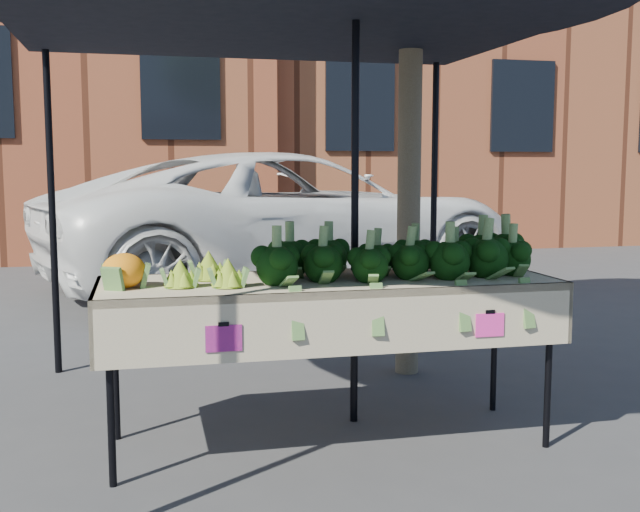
% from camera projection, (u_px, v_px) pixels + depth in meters
% --- Properties ---
extents(ground, '(90.00, 90.00, 0.00)m').
position_uv_depth(ground, '(359.00, 431.00, 4.32)').
color(ground, '#343437').
extents(table, '(2.41, 0.82, 0.90)m').
position_uv_depth(table, '(329.00, 362.00, 4.08)').
color(table, '#C3B795').
rests_on(table, ground).
extents(canopy, '(3.16, 3.16, 2.74)m').
position_uv_depth(canopy, '(292.00, 188.00, 4.33)').
color(canopy, black).
rests_on(canopy, ground).
extents(broccoli_heap, '(1.61, 0.58, 0.27)m').
position_uv_depth(broccoli_heap, '(397.00, 251.00, 4.13)').
color(broccoli_heap, black).
rests_on(broccoli_heap, table).
extents(romanesco_cluster, '(0.44, 0.48, 0.21)m').
position_uv_depth(romanesco_cluster, '(202.00, 264.00, 3.85)').
color(romanesco_cluster, '#98AC27').
rests_on(romanesco_cluster, table).
extents(cauliflower_pair, '(0.21, 0.21, 0.19)m').
position_uv_depth(cauliflower_pair, '(124.00, 269.00, 3.73)').
color(cauliflower_pair, orange).
rests_on(cauliflower_pair, table).
extents(vehicle, '(2.35, 3.10, 5.98)m').
position_uv_depth(vehicle, '(288.00, 40.00, 9.09)').
color(vehicle, white).
rests_on(vehicle, ground).
extents(street_tree, '(2.44, 2.44, 4.80)m').
position_uv_depth(street_tree, '(411.00, 35.00, 5.28)').
color(street_tree, '#1E4C14').
rests_on(street_tree, ground).
extents(building_right, '(12.00, 8.00, 8.50)m').
position_uv_depth(building_right, '(498.00, 46.00, 17.52)').
color(building_right, brown).
rests_on(building_right, ground).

